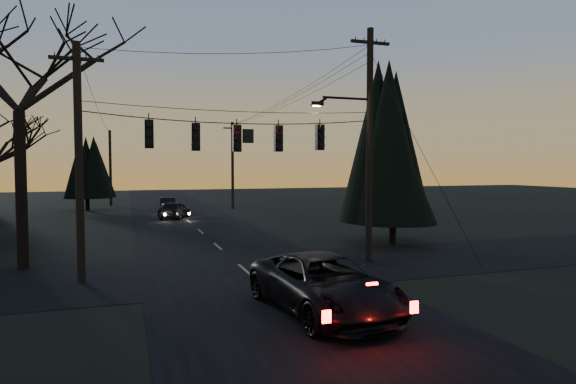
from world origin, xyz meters
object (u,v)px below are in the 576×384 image
object	(u,v)px
sedan_oncoming_a	(175,210)
sedan_oncoming_b	(168,204)
utility_pole_right	(368,262)
utility_pole_far_l	(111,205)
evergreen_right	(393,153)
bare_tree_left	(17,47)
utility_pole_left	(82,282)
suv_near	(324,285)
utility_pole_far_r	(233,209)

from	to	relation	value
sedan_oncoming_a	sedan_oncoming_b	distance (m)	6.68
utility_pole_right	sedan_oncoming_b	world-z (taller)	utility_pole_right
utility_pole_far_l	evergreen_right	xyz separation A→B (m)	(15.04, -32.08, 4.85)
utility_pole_right	bare_tree_left	size ratio (longest dim) A/B	0.79
sedan_oncoming_a	evergreen_right	bearing A→B (deg)	144.30
utility_pole_right	evergreen_right	size ratio (longest dim) A/B	1.17
sedan_oncoming_a	bare_tree_left	bearing A→B (deg)	90.04
utility_pole_left	utility_pole_far_l	world-z (taller)	utility_pole_left
utility_pole_right	utility_pole_far_l	size ratio (longest dim) A/B	1.25
bare_tree_left	suv_near	distance (m)	15.37
utility_pole_far_r	evergreen_right	world-z (taller)	evergreen_right
suv_near	sedan_oncoming_b	bearing A→B (deg)	86.94
utility_pole_left	suv_near	bearing A→B (deg)	-42.19
suv_near	sedan_oncoming_a	distance (m)	26.75
utility_pole_far_r	sedan_oncoming_b	world-z (taller)	utility_pole_far_r
utility_pole_far_r	utility_pole_far_l	distance (m)	14.01
utility_pole_far_r	sedan_oncoming_a	world-z (taller)	utility_pole_far_r
utility_pole_right	utility_pole_far_l	distance (m)	37.79
suv_near	sedan_oncoming_b	world-z (taller)	suv_near
utility_pole_far_l	sedan_oncoming_a	world-z (taller)	utility_pole_far_l
evergreen_right	sedan_oncoming_b	xyz separation A→B (m)	(-9.84, 23.29, -4.21)
utility_pole_left	sedan_oncoming_b	bearing A→B (deg)	79.18
sedan_oncoming_a	utility_pole_right	bearing A→B (deg)	130.72
utility_pole_far_r	bare_tree_left	bearing A→B (deg)	-119.23
utility_pole_far_r	suv_near	distance (m)	34.50
utility_pole_far_l	utility_pole_far_r	bearing A→B (deg)	-34.82
evergreen_right	bare_tree_left	bearing A→B (deg)	-177.38
sedan_oncoming_b	utility_pole_far_r	bearing A→B (deg)	-168.96
suv_near	sedan_oncoming_b	xyz separation A→B (m)	(-1.60, 33.38, -0.16)
utility_pole_left	bare_tree_left	bearing A→B (deg)	127.77
utility_pole_right	bare_tree_left	world-z (taller)	bare_tree_left
sedan_oncoming_b	suv_near	bearing A→B (deg)	96.71
utility_pole_far_l	evergreen_right	world-z (taller)	evergreen_right
suv_near	sedan_oncoming_a	xyz separation A→B (m)	(-1.60, 26.71, -0.11)
evergreen_right	sedan_oncoming_b	world-z (taller)	evergreen_right
utility_pole_right	bare_tree_left	bearing A→B (deg)	167.35
utility_pole_left	suv_near	size ratio (longest dim) A/B	1.48
bare_tree_left	sedan_oncoming_b	world-z (taller)	bare_tree_left
utility_pole_right	sedan_oncoming_b	bearing A→B (deg)	103.03
utility_pole_left	suv_near	distance (m)	9.21
sedan_oncoming_a	utility_pole_left	bearing A→B (deg)	99.46
evergreen_right	sedan_oncoming_a	xyz separation A→B (m)	(-9.84, 16.62, -4.16)
utility_pole_left	sedan_oncoming_a	bearing A→B (deg)	75.79
utility_pole_far_r	sedan_oncoming_b	size ratio (longest dim) A/B	2.19
bare_tree_left	evergreen_right	size ratio (longest dim) A/B	1.49
utility_pole_far_l	suv_near	bearing A→B (deg)	-80.84
evergreen_right	sedan_oncoming_b	distance (m)	25.64
utility_pole_right	utility_pole_far_r	size ratio (longest dim) A/B	1.18
utility_pole_right	suv_near	distance (m)	7.79
bare_tree_left	utility_pole_right	bearing A→B (deg)	-12.65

